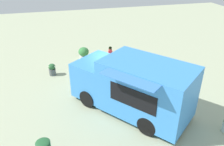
{
  "coord_description": "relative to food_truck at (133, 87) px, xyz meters",
  "views": [
    {
      "loc": [
        9.85,
        -2.96,
        6.51
      ],
      "look_at": [
        -0.2,
        -0.36,
        1.01
      ],
      "focal_mm": 36.4,
      "sensor_mm": 36.0,
      "label": 1
    }
  ],
  "objects": [
    {
      "name": "ground_plane",
      "position": [
        -1.74,
        -0.1,
        -1.21
      ],
      "size": [
        40.0,
        40.0,
        0.0
      ],
      "primitive_type": "plane",
      "color": "#A7B08D"
    },
    {
      "name": "person_customer",
      "position": [
        -5.8,
        0.42,
        -0.85
      ],
      "size": [
        0.8,
        0.53,
        0.92
      ],
      "color": "black",
      "rests_on": "ground_plane"
    },
    {
      "name": "plaza_bench",
      "position": [
        -4.04,
        2.89,
        -0.85
      ],
      "size": [
        0.66,
        1.56,
        0.49
      ],
      "color": "#4E421D",
      "rests_on": "ground_plane"
    },
    {
      "name": "food_truck",
      "position": [
        0.0,
        0.0,
        0.0
      ],
      "size": [
        5.64,
        5.14,
        2.55
      ],
      "color": "#3A89DB",
      "rests_on": "ground_plane"
    },
    {
      "name": "planter_flowering_near",
      "position": [
        -4.45,
        -3.5,
        -0.83
      ],
      "size": [
        0.41,
        0.41,
        0.73
      ],
      "color": "#515959",
      "rests_on": "ground_plane"
    },
    {
      "name": "planter_flowering_side",
      "position": [
        -6.24,
        -1.35,
        -0.76
      ],
      "size": [
        0.71,
        0.71,
        0.87
      ],
      "color": "silver",
      "rests_on": "ground_plane"
    }
  ]
}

